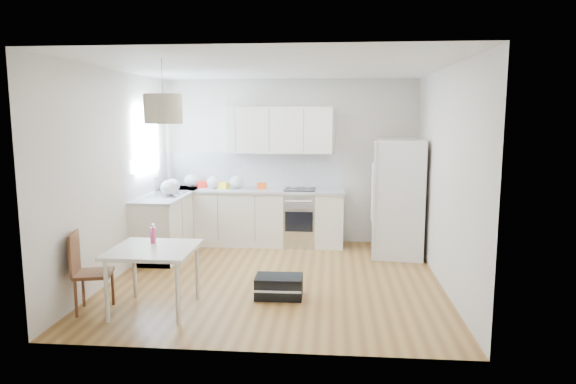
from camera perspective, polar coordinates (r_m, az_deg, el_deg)
The scene contains 29 objects.
floor at distance 6.79m, azimuth -1.36°, elevation -9.61°, with size 4.20×4.20×0.00m, color brown.
ceiling at distance 6.48m, azimuth -1.44°, elevation 13.71°, with size 4.20×4.20×0.00m, color white.
wall_back at distance 8.58m, azimuth 0.16°, elevation 3.42°, with size 4.20×4.20×0.00m, color beige.
wall_left at distance 7.05m, azimuth -18.63°, elevation 1.86°, with size 4.20×4.20×0.00m, color beige.
wall_right at distance 6.61m, azimuth 17.02°, elevation 1.51°, with size 4.20×4.20×0.00m, color beige.
window_glassblock at distance 8.08m, azimuth -15.43°, elevation 5.64°, with size 0.02×1.00×1.00m, color #BFE0F9.
cabinets_back at distance 8.49m, azimuth -4.06°, elevation -2.87°, with size 3.00×0.60×0.88m, color white.
cabinets_left at distance 8.19m, azimuth -13.05°, elevation -3.48°, with size 0.60×1.80×0.88m, color white.
counter_back at distance 8.41m, azimuth -4.09°, elevation 0.20°, with size 3.02×0.64×0.04m, color #A6A8AB.
counter_left at distance 8.11m, azimuth -13.16°, elevation -0.30°, with size 0.64×1.82×0.04m, color #A6A8AB.
backsplash_back at distance 8.66m, azimuth -3.80°, elevation 2.52°, with size 3.00×0.01×0.58m, color white.
backsplash_left at distance 8.17m, azimuth -15.20°, elevation 1.87°, with size 0.01×1.80×0.58m, color white.
upper_cabinets at distance 8.40m, azimuth -0.96°, elevation 6.90°, with size 1.70×0.32×0.75m, color white.
range_oven at distance 8.40m, azimuth 1.35°, elevation -2.97°, with size 0.50×0.61×0.88m, color #BCBEC1, non-canonical shape.
sink at distance 8.06m, azimuth -13.27°, elevation -0.25°, with size 0.50×0.80×0.16m, color #BCBEC1, non-canonical shape.
refrigerator at distance 7.93m, azimuth 12.31°, elevation -0.64°, with size 0.84×0.88×1.76m, color white, non-canonical shape.
dining_table at distance 5.76m, azimuth -14.71°, elevation -6.74°, with size 0.89×0.89×0.70m.
dining_chair at distance 5.98m, azimuth -20.79°, elevation -8.28°, with size 0.37×0.37×0.88m, color #532A18, non-canonical shape.
drink_bottle at distance 5.93m, azimuth -14.77°, elevation -4.48°, with size 0.06×0.06×0.22m, color #F5448C.
gym_bag at distance 6.11m, azimuth -1.01°, elevation -10.47°, with size 0.55×0.36×0.25m, color black.
pendant_lamp at distance 5.64m, azimuth -13.71°, elevation 8.96°, with size 0.40×0.40×0.31m, color #B8AE8E.
grocery_bag_a at distance 8.68m, azimuth -10.68°, elevation 1.20°, with size 0.24×0.21×0.22m, color silver.
grocery_bag_b at distance 8.53m, azimuth -8.24°, elevation 1.09°, with size 0.23×0.19×0.21m, color silver.
grocery_bag_c at distance 8.46m, azimuth -5.67°, elevation 1.11°, with size 0.24×0.21×0.22m, color silver.
grocery_bag_d at distance 8.28m, azimuth -12.68°, elevation 0.74°, with size 0.23×0.19×0.20m, color silver.
grocery_bag_e at distance 7.93m, azimuth -13.10°, elevation 0.47°, with size 0.25×0.21×0.23m, color silver.
snack_orange at distance 8.39m, azimuth -2.94°, elevation 0.68°, with size 0.15×0.09×0.10m, color #F54F15.
snack_yellow at distance 8.47m, azimuth -7.17°, elevation 0.74°, with size 0.16×0.10×0.11m, color gold.
snack_red at distance 8.65m, azimuth -9.55°, elevation 0.85°, with size 0.16×0.10×0.11m, color red.
Camera 1 is at (0.72, -6.42, 2.11)m, focal length 32.00 mm.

